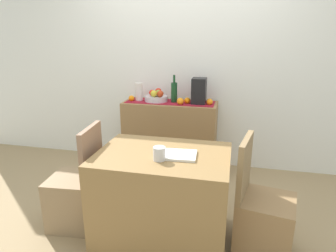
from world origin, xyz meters
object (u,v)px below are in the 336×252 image
at_px(sideboard_console, 170,136).
at_px(coffee_cup, 159,154).
at_px(chair_near_window, 77,196).
at_px(open_book, 177,155).
at_px(fruit_bowl, 156,98).
at_px(dining_table, 163,196).
at_px(ceramic_vase, 139,92).
at_px(chair_by_corner, 262,220).
at_px(wine_bottle, 174,92).
at_px(coffee_maker, 199,91).

height_order(sideboard_console, coffee_cup, sideboard_console).
height_order(sideboard_console, chair_near_window, chair_near_window).
bearing_deg(open_book, fruit_bowl, 107.53).
bearing_deg(dining_table, ceramic_vase, 115.28).
relative_size(open_book, chair_by_corner, 0.31).
height_order(sideboard_console, wine_bottle, wine_bottle).
relative_size(fruit_bowl, coffee_cup, 2.75).
xyz_separation_m(ceramic_vase, chair_near_window, (-0.15, -1.32, -0.68)).
distance_m(fruit_bowl, chair_near_window, 1.50).
distance_m(sideboard_console, fruit_bowl, 0.49).
relative_size(sideboard_console, coffee_cup, 11.15).
xyz_separation_m(coffee_maker, ceramic_vase, (-0.72, 0.00, -0.04)).
height_order(wine_bottle, chair_near_window, wine_bottle).
distance_m(sideboard_console, ceramic_vase, 0.65).
bearing_deg(coffee_cup, chair_by_corner, 9.71).
bearing_deg(coffee_maker, dining_table, -94.40).
distance_m(coffee_cup, chair_by_corner, 0.94).
height_order(dining_table, open_book, open_book).
distance_m(chair_near_window, chair_by_corner, 1.54).
xyz_separation_m(sideboard_console, chair_by_corner, (1.01, -1.32, -0.15)).
bearing_deg(coffee_cup, coffee_maker, 86.21).
distance_m(sideboard_console, coffee_cup, 1.51).
relative_size(dining_table, chair_by_corner, 1.12).
distance_m(fruit_bowl, coffee_maker, 0.52).
distance_m(wine_bottle, dining_table, 1.46).
bearing_deg(coffee_cup, sideboard_console, 99.57).
xyz_separation_m(coffee_cup, chair_by_corner, (0.76, 0.13, -0.52)).
relative_size(dining_table, chair_near_window, 1.12).
xyz_separation_m(wine_bottle, coffee_cup, (0.20, -1.45, -0.18)).
relative_size(ceramic_vase, open_book, 0.77).
distance_m(sideboard_console, chair_by_corner, 1.67).
distance_m(dining_table, chair_near_window, 0.78).
distance_m(coffee_maker, coffee_cup, 1.46).
bearing_deg(fruit_bowl, wine_bottle, 0.00).
relative_size(chair_near_window, chair_by_corner, 1.00).
bearing_deg(ceramic_vase, sideboard_console, 0.00).
bearing_deg(chair_by_corner, chair_near_window, -179.94).
distance_m(sideboard_console, open_book, 1.43).
bearing_deg(chair_near_window, wine_bottle, 66.26).
bearing_deg(ceramic_vase, dining_table, -64.72).
height_order(wine_bottle, chair_by_corner, wine_bottle).
bearing_deg(dining_table, chair_near_window, 179.89).
relative_size(coffee_maker, chair_near_window, 0.33).
distance_m(ceramic_vase, open_book, 1.55).
bearing_deg(chair_by_corner, dining_table, -179.77).
distance_m(dining_table, coffee_cup, 0.44).
xyz_separation_m(fruit_bowl, dining_table, (0.41, -1.32, -0.51)).
xyz_separation_m(fruit_bowl, chair_near_window, (-0.36, -1.32, -0.61)).
xyz_separation_m(fruit_bowl, open_book, (0.53, -1.35, -0.13)).
height_order(coffee_cup, chair_near_window, chair_near_window).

